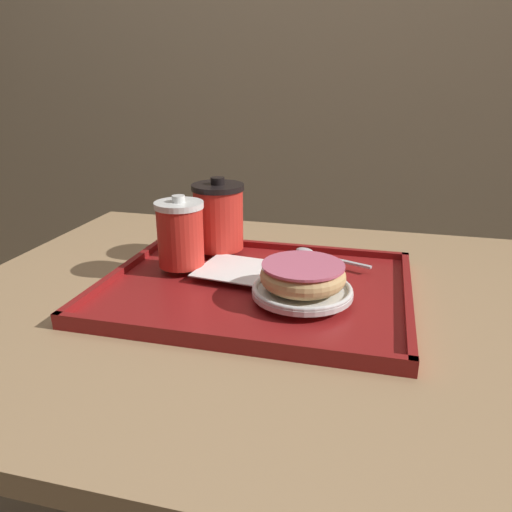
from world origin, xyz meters
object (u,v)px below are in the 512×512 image
(coffee_cup_front, at_px, (180,233))
(donut_chocolate_glazed, at_px, (303,275))
(coffee_cup_rear, at_px, (219,216))
(spoon, at_px, (315,254))

(coffee_cup_front, distance_m, donut_chocolate_glazed, 0.24)
(donut_chocolate_glazed, bearing_deg, coffee_cup_front, 161.83)
(coffee_cup_rear, bearing_deg, spoon, -0.75)
(coffee_cup_front, bearing_deg, spoon, 24.78)
(donut_chocolate_glazed, bearing_deg, spoon, 91.66)
(donut_chocolate_glazed, distance_m, spoon, 0.18)
(donut_chocolate_glazed, xyz_separation_m, spoon, (-0.01, 0.18, -0.03))
(coffee_cup_rear, distance_m, donut_chocolate_glazed, 0.26)
(coffee_cup_front, distance_m, spoon, 0.25)
(coffee_cup_front, bearing_deg, coffee_cup_rear, 71.66)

